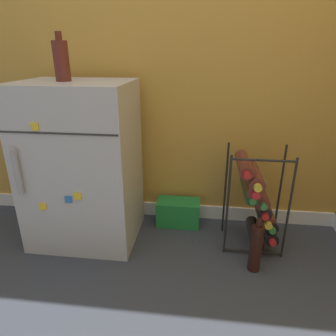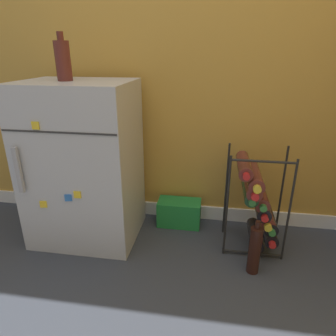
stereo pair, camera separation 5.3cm
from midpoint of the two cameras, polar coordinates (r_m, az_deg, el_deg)
ground_plane at (r=1.59m, az=0.34°, el=-19.40°), size 14.00×14.00×0.00m
wall_back at (r=1.80m, az=3.71°, el=27.91°), size 7.00×0.07×2.50m
mini_fridge at (r=1.73m, az=-14.94°, el=0.75°), size 0.58×0.48×0.90m
wine_rack at (r=1.69m, az=17.55°, el=-5.90°), size 0.32×0.32×0.57m
soda_box at (r=1.91m, az=2.95°, el=-8.49°), size 0.27×0.14×0.16m
fridge_top_bottle at (r=1.63m, az=-18.45°, el=18.90°), size 0.07×0.07×0.23m
loose_bottle_floor at (r=1.58m, az=17.14°, el=-14.66°), size 0.06×0.06×0.29m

